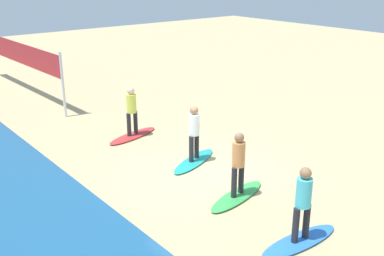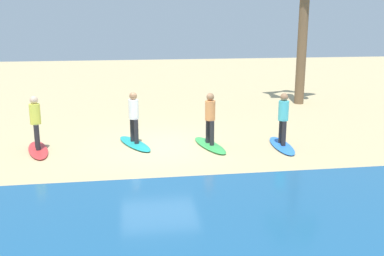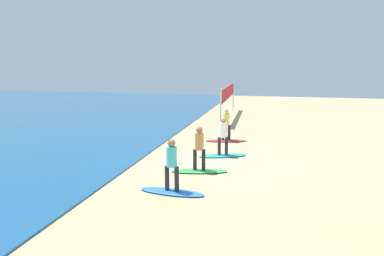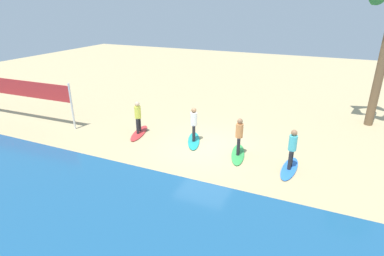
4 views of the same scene
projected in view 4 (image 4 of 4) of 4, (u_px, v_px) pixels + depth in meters
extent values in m
plane|color=tan|center=(206.00, 146.00, 14.47)|extent=(60.00, 60.00, 0.00)
ellipsoid|color=blue|center=(289.00, 168.00, 12.47)|extent=(0.69, 2.13, 0.09)
cylinder|color=#232328|center=(290.00, 160.00, 12.17)|extent=(0.14, 0.14, 0.78)
cylinder|color=#232328|center=(291.00, 157.00, 12.43)|extent=(0.14, 0.14, 0.78)
cylinder|color=#4CC6D1|center=(293.00, 143.00, 12.04)|extent=(0.32, 0.32, 0.62)
sphere|color=#9E704C|center=(294.00, 133.00, 11.88)|extent=(0.24, 0.24, 0.24)
ellipsoid|color=green|center=(238.00, 154.00, 13.63)|extent=(1.01, 2.17, 0.09)
cylinder|color=#232328|center=(238.00, 147.00, 13.33)|extent=(0.14, 0.14, 0.78)
cylinder|color=#232328|center=(239.00, 144.00, 13.62)|extent=(0.14, 0.14, 0.78)
cylinder|color=#E58C4C|center=(239.00, 131.00, 13.21)|extent=(0.32, 0.32, 0.62)
sphere|color=#9E704C|center=(240.00, 121.00, 13.05)|extent=(0.24, 0.24, 0.24)
ellipsoid|color=teal|center=(194.00, 141.00, 14.98)|extent=(1.30, 2.16, 0.09)
cylinder|color=#232328|center=(194.00, 134.00, 14.67)|extent=(0.14, 0.14, 0.78)
cylinder|color=#232328|center=(194.00, 131.00, 14.96)|extent=(0.14, 0.14, 0.78)
cylinder|color=white|center=(194.00, 119.00, 14.55)|extent=(0.32, 0.32, 0.62)
sphere|color=#9E704C|center=(194.00, 110.00, 14.39)|extent=(0.24, 0.24, 0.24)
ellipsoid|color=red|center=(139.00, 133.00, 15.87)|extent=(1.06, 2.17, 0.09)
cylinder|color=#232328|center=(138.00, 126.00, 15.56)|extent=(0.14, 0.14, 0.78)
cylinder|color=#232328|center=(140.00, 124.00, 15.85)|extent=(0.14, 0.14, 0.78)
cylinder|color=#E0E04C|center=(138.00, 112.00, 15.44)|extent=(0.32, 0.32, 0.62)
sphere|color=beige|center=(137.00, 104.00, 15.28)|extent=(0.24, 0.24, 0.24)
cylinder|color=silver|center=(72.00, 107.00, 16.02)|extent=(0.10, 0.10, 2.50)
cube|color=red|center=(7.00, 86.00, 17.35)|extent=(9.00, 0.29, 0.90)
cylinder|color=brown|center=(382.00, 65.00, 15.86)|extent=(0.44, 0.44, 6.61)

